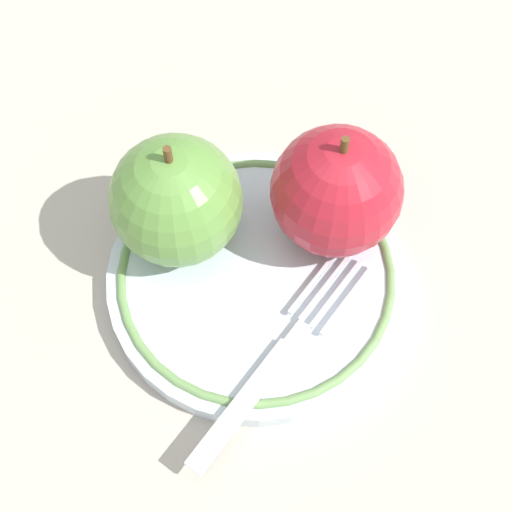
{
  "coord_description": "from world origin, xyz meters",
  "views": [
    {
      "loc": [
        0.05,
        -0.22,
        0.43
      ],
      "look_at": [
        0.01,
        -0.01,
        0.04
      ],
      "focal_mm": 50.0,
      "sensor_mm": 36.0,
      "label": 1
    }
  ],
  "objects": [
    {
      "name": "fork",
      "position": [
        0.04,
        -0.07,
        0.02
      ],
      "size": [
        0.09,
        0.16,
        0.0
      ],
      "rotation": [
        0.0,
        0.0,
        1.11
      ],
      "color": "silver",
      "rests_on": "plate"
    },
    {
      "name": "plate",
      "position": [
        0.01,
        -0.01,
        0.01
      ],
      "size": [
        0.19,
        0.19,
        0.02
      ],
      "color": "silver",
      "rests_on": "ground_plane"
    },
    {
      "name": "apple_red_whole",
      "position": [
        0.06,
        0.04,
        0.06
      ],
      "size": [
        0.08,
        0.08,
        0.09
      ],
      "color": "#AD1D2A",
      "rests_on": "plate"
    },
    {
      "name": "ground_plane",
      "position": [
        0.0,
        0.0,
        0.0
      ],
      "size": [
        2.0,
        2.0,
        0.0
      ],
      "primitive_type": "plane",
      "color": "#B4AB9C"
    },
    {
      "name": "apple_second_whole",
      "position": [
        -0.04,
        0.01,
        0.06
      ],
      "size": [
        0.08,
        0.08,
        0.09
      ],
      "color": "#5D903D",
      "rests_on": "plate"
    }
  ]
}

